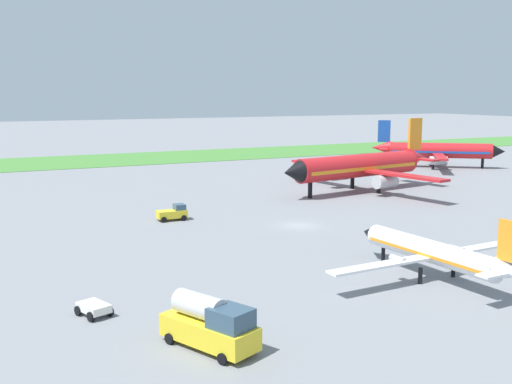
# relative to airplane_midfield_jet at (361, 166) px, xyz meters

# --- Properties ---
(ground_plane) EXTENTS (600.00, 600.00, 0.00)m
(ground_plane) POSITION_rel_airplane_midfield_jet_xyz_m (-21.64, -17.60, -4.07)
(ground_plane) COLOR gray
(grass_taxiway_strip) EXTENTS (360.00, 28.00, 0.08)m
(grass_taxiway_strip) POSITION_rel_airplane_midfield_jet_xyz_m (-21.64, 64.09, -4.03)
(grass_taxiway_strip) COLOR #478438
(grass_taxiway_strip) RESTS_ON ground_plane
(airplane_midfield_jet) EXTENTS (31.39, 31.85, 11.30)m
(airplane_midfield_jet) POSITION_rel_airplane_midfield_jet_xyz_m (0.00, 0.00, 0.00)
(airplane_midfield_jet) COLOR red
(airplane_midfield_jet) RESTS_ON ground_plane
(airplane_foreground_turboprop) EXTENTS (21.18, 18.14, 6.34)m
(airplane_foreground_turboprop) POSITION_rel_airplane_midfield_jet_xyz_m (-22.15, -40.68, -1.75)
(airplane_foreground_turboprop) COLOR white
(airplane_foreground_turboprop) RESTS_ON ground_plane
(airplane_parked_jet_far) EXTENTS (23.45, 23.08, 9.79)m
(airplane_parked_jet_far) POSITION_rel_airplane_midfield_jet_xyz_m (33.21, 19.03, -0.55)
(airplane_parked_jet_far) COLOR red
(airplane_parked_jet_far) RESTS_ON ground_plane
(pushback_tug_near_gate) EXTENTS (3.65, 2.14, 1.95)m
(pushback_tug_near_gate) POSITION_rel_airplane_midfield_jet_xyz_m (-33.92, -8.04, -3.16)
(pushback_tug_near_gate) COLOR yellow
(pushback_tug_near_gate) RESTS_ON ground_plane
(fuel_truck_midfield) EXTENTS (4.78, 6.92, 3.29)m
(fuel_truck_midfield) POSITION_rel_airplane_midfield_jet_xyz_m (-44.33, -45.67, -2.49)
(fuel_truck_midfield) COLOR yellow
(fuel_truck_midfield) RESTS_ON ground_plane
(baggage_cart_by_runway) EXTENTS (2.44, 2.82, 0.90)m
(baggage_cart_by_runway) POSITION_rel_airplane_midfield_jet_xyz_m (-49.57, -36.90, -3.50)
(baggage_cart_by_runway) COLOR white
(baggage_cart_by_runway) RESTS_ON ground_plane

